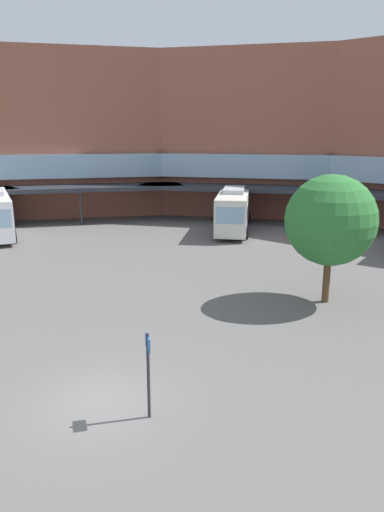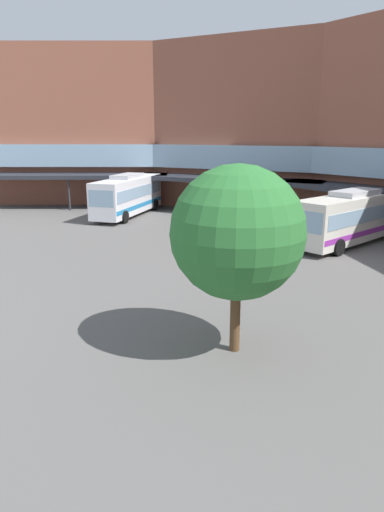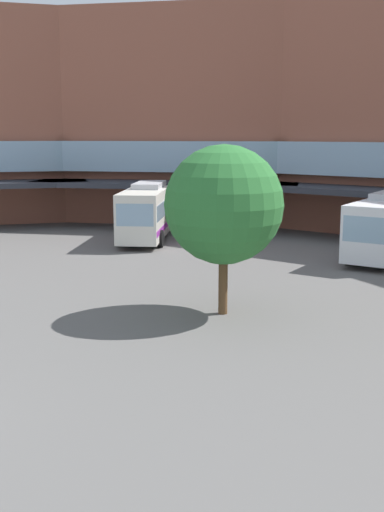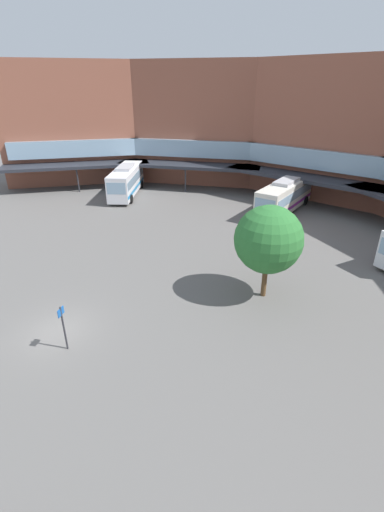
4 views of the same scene
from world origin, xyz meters
name	(u,v)px [view 2 (image 2 of 4)]	position (x,y,z in m)	size (l,w,h in m)	color
bus_0	(128,195)	(-23.91, 17.16, 1.96)	(9.96, 8.87, 3.88)	white
bus_1	(353,217)	(-6.79, 28.64, 1.90)	(6.07, 11.54, 3.76)	silver
plaza_tree	(237,233)	(4.62, 13.12, 4.30)	(4.59, 4.59, 6.61)	brown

